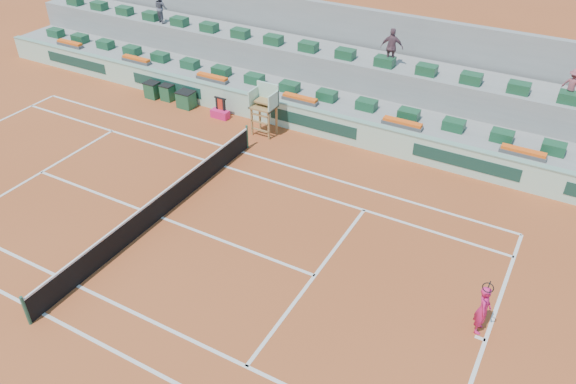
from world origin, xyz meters
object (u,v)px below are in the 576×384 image
Objects in this scene: umpire_chair at (265,103)px; tennis_player at (483,309)px; drink_cooler_a at (186,99)px; player_bag at (220,114)px.

umpire_chair reaches higher than tennis_player.
umpire_chair is 13.65m from tennis_player.
tennis_player reaches higher than drink_cooler_a.
player_bag is 2.18m from drink_cooler_a.
tennis_player is at bearing -31.83° from umpire_chair.
player_bag is 1.07× the size of drink_cooler_a.
umpire_chair is (2.73, -0.23, 1.34)m from player_bag.
player_bag is 16.14m from tennis_player.
tennis_player is at bearing -24.69° from drink_cooler_a.
tennis_player is at bearing -27.40° from player_bag.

